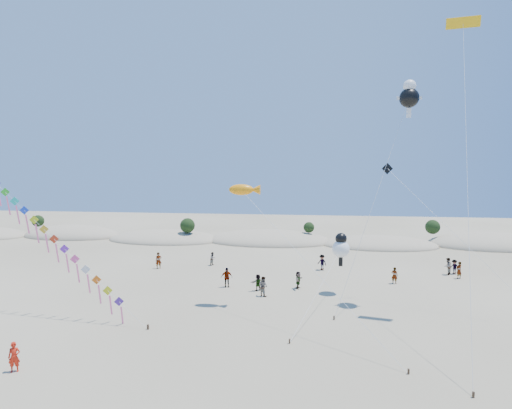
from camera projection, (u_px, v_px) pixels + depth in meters
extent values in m
ellipsoid|color=gray|center=(72.00, 236.00, 69.08)|extent=(16.00, 8.80, 3.60)
ellipsoid|color=#193212|center=(72.00, 230.00, 68.99)|extent=(12.80, 5.76, 0.64)
ellipsoid|color=gray|center=(165.00, 240.00, 65.68)|extent=(17.60, 9.68, 3.00)
ellipsoid|color=#193212|center=(165.00, 235.00, 65.60)|extent=(14.08, 6.34, 0.70)
ellipsoid|color=gray|center=(269.00, 241.00, 64.35)|extent=(19.00, 10.45, 3.40)
ellipsoid|color=#193212|center=(269.00, 235.00, 64.26)|extent=(15.20, 6.84, 0.76)
ellipsoid|color=gray|center=(379.00, 246.00, 60.95)|extent=(16.40, 9.02, 2.80)
ellipsoid|color=#193212|center=(379.00, 240.00, 60.88)|extent=(13.12, 5.90, 0.66)
ellipsoid|color=gray|center=(493.00, 246.00, 60.71)|extent=(18.00, 9.90, 3.80)
ellipsoid|color=#193212|center=(493.00, 239.00, 60.61)|extent=(14.40, 6.48, 0.72)
sphere|color=black|center=(38.00, 221.00, 69.81)|extent=(1.90, 1.90, 1.90)
sphere|color=black|center=(187.00, 225.00, 63.76)|extent=(2.20, 2.20, 2.20)
sphere|color=black|center=(309.00, 227.00, 63.48)|extent=(1.60, 1.60, 1.60)
sphere|color=black|center=(433.00, 227.00, 62.57)|extent=(2.10, 2.10, 2.10)
cube|color=#3F2D1E|center=(148.00, 327.00, 30.00)|extent=(0.12, 0.12, 0.35)
cylinder|color=silver|center=(22.00, 208.00, 33.55)|extent=(22.60, 5.84, 16.32)
cube|color=#54269A|center=(119.00, 301.00, 30.76)|extent=(1.33, 0.52, 1.40)
cube|color=pink|center=(122.00, 316.00, 30.89)|extent=(0.19, 0.45, 1.55)
cube|color=yellow|center=(108.00, 291.00, 31.06)|extent=(1.33, 0.52, 1.40)
cube|color=pink|center=(111.00, 305.00, 31.19)|extent=(0.19, 0.45, 1.55)
cube|color=orange|center=(96.00, 280.00, 31.36)|extent=(1.33, 0.52, 1.40)
cube|color=pink|center=(100.00, 294.00, 31.49)|extent=(0.19, 0.45, 1.55)
cube|color=silver|center=(86.00, 269.00, 31.66)|extent=(1.33, 0.52, 1.40)
cube|color=pink|center=(89.00, 284.00, 31.79)|extent=(0.19, 0.45, 1.55)
cube|color=#FE509B|center=(75.00, 259.00, 31.96)|extent=(1.33, 0.52, 1.40)
cube|color=pink|center=(78.00, 273.00, 32.09)|extent=(0.19, 0.45, 1.55)
cube|color=purple|center=(64.00, 249.00, 32.26)|extent=(1.33, 0.52, 1.40)
cube|color=pink|center=(68.00, 263.00, 32.39)|extent=(0.19, 0.45, 1.55)
cube|color=red|center=(54.00, 239.00, 32.57)|extent=(1.33, 0.52, 1.40)
cube|color=pink|center=(57.00, 253.00, 32.69)|extent=(0.19, 0.45, 1.55)
cube|color=gold|center=(44.00, 229.00, 32.87)|extent=(1.33, 0.52, 1.40)
cube|color=pink|center=(47.00, 243.00, 33.00)|extent=(0.19, 0.45, 1.55)
cube|color=#C3D218|center=(34.00, 220.00, 33.17)|extent=(1.33, 0.52, 1.40)
cube|color=pink|center=(37.00, 234.00, 33.30)|extent=(0.19, 0.45, 1.55)
cube|color=blue|center=(24.00, 210.00, 33.47)|extent=(1.33, 0.52, 1.40)
cube|color=pink|center=(27.00, 224.00, 33.60)|extent=(0.19, 0.45, 1.55)
cube|color=#1AC8AE|center=(15.00, 201.00, 33.77)|extent=(1.33, 0.52, 1.40)
cube|color=pink|center=(18.00, 215.00, 33.90)|extent=(0.19, 0.45, 1.55)
cube|color=green|center=(5.00, 192.00, 34.07)|extent=(1.33, 0.52, 1.40)
cube|color=pink|center=(8.00, 206.00, 34.20)|extent=(0.19, 0.45, 1.55)
cube|color=#3F2D1E|center=(409.00, 371.00, 23.60)|extent=(0.10, 0.10, 0.30)
cylinder|color=silver|center=(308.00, 264.00, 29.35)|extent=(11.17, 11.11, 9.51)
ellipsoid|color=orange|center=(241.00, 190.00, 35.09)|extent=(2.06, 0.91, 0.91)
cone|color=orange|center=(255.00, 190.00, 34.94)|extent=(0.82, 0.82, 0.82)
cube|color=#3F2D1E|center=(290.00, 341.00, 27.64)|extent=(0.10, 0.10, 0.30)
cylinder|color=silver|center=(319.00, 289.00, 32.96)|extent=(4.02, 11.65, 4.04)
sphere|color=white|center=(341.00, 249.00, 38.26)|extent=(1.54, 1.54, 1.54)
sphere|color=black|center=(341.00, 239.00, 38.18)|extent=(1.03, 1.03, 1.03)
cube|color=black|center=(341.00, 262.00, 38.37)|extent=(0.35, 0.18, 0.80)
cube|color=#3F2D1E|center=(334.00, 318.00, 31.86)|extent=(0.10, 0.10, 0.30)
cylinder|color=silver|center=(373.00, 204.00, 33.46)|extent=(6.13, 5.62, 17.00)
sphere|color=black|center=(409.00, 98.00, 35.04)|extent=(1.60, 1.60, 1.60)
sphere|color=white|center=(410.00, 86.00, 34.95)|extent=(1.04, 1.04, 1.04)
cube|color=white|center=(409.00, 113.00, 35.15)|extent=(0.35, 0.18, 0.80)
cube|color=white|center=(400.00, 98.00, 35.13)|extent=(0.60, 0.15, 0.25)
cube|color=white|center=(418.00, 98.00, 34.95)|extent=(0.60, 0.15, 0.25)
cube|color=#3F2D1E|center=(473.00, 395.00, 21.22)|extent=(0.10, 0.10, 0.30)
cylinder|color=silver|center=(467.00, 172.00, 26.66)|extent=(3.11, 13.51, 22.20)
cube|color=#F6B00C|center=(463.00, 23.00, 32.10)|extent=(2.42, 0.99, 0.85)
cube|color=black|center=(463.00, 23.00, 32.12)|extent=(2.34, 0.59, 0.19)
cylinder|color=silver|center=(462.00, 241.00, 33.29)|extent=(10.38, 7.41, 11.21)
cube|color=black|center=(387.00, 169.00, 37.07)|extent=(0.99, 0.29, 1.01)
imported|color=red|center=(14.00, 357.00, 23.82)|extent=(0.73, 0.61, 1.70)
imported|color=slate|center=(263.00, 286.00, 37.57)|extent=(1.08, 1.04, 1.75)
imported|color=slate|center=(258.00, 282.00, 39.19)|extent=(1.38, 1.25, 1.53)
imported|color=slate|center=(227.00, 277.00, 40.35)|extent=(1.17, 0.73, 1.85)
imported|color=slate|center=(322.00, 262.00, 46.89)|extent=(1.26, 1.16, 1.70)
imported|color=slate|center=(298.00, 280.00, 39.86)|extent=(0.78, 1.56, 1.61)
imported|color=slate|center=(394.00, 275.00, 41.52)|extent=(0.70, 0.60, 1.62)
imported|color=slate|center=(448.00, 266.00, 44.83)|extent=(1.02, 1.09, 1.80)
imported|color=slate|center=(159.00, 260.00, 47.55)|extent=(0.78, 0.66, 1.81)
imported|color=slate|center=(459.00, 270.00, 43.35)|extent=(0.76, 0.68, 1.74)
imported|color=slate|center=(454.00, 267.00, 45.19)|extent=(1.05, 1.14, 1.54)
imported|color=slate|center=(213.00, 259.00, 49.11)|extent=(0.83, 0.91, 1.52)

